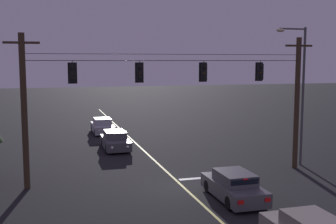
{
  "coord_description": "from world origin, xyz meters",
  "views": [
    {
      "loc": [
        -6.81,
        -20.89,
        6.68
      ],
      "look_at": [
        0.0,
        3.03,
        3.69
      ],
      "focal_mm": 45.43,
      "sensor_mm": 36.0,
      "label": 1
    }
  ],
  "objects_px": {
    "traffic_light_leftmost": "(73,73)",
    "car_waiting_near_lane": "(234,186)",
    "traffic_light_left_inner": "(140,73)",
    "traffic_light_centre": "(204,72)",
    "traffic_light_right_inner": "(260,72)",
    "car_oncoming_trailing": "(102,126)",
    "street_lamp_corner": "(299,84)",
    "car_oncoming_lead": "(115,141)"
  },
  "relations": [
    {
      "from": "traffic_light_leftmost",
      "to": "traffic_light_left_inner",
      "type": "bearing_deg",
      "value": 0.0
    },
    {
      "from": "traffic_light_right_inner",
      "to": "car_waiting_near_lane",
      "type": "xyz_separation_m",
      "value": [
        -3.71,
        -4.58,
        -5.4
      ]
    },
    {
      "from": "traffic_light_centre",
      "to": "traffic_light_left_inner",
      "type": "bearing_deg",
      "value": 180.0
    },
    {
      "from": "traffic_light_right_inner",
      "to": "car_oncoming_trailing",
      "type": "bearing_deg",
      "value": 114.38
    },
    {
      "from": "car_waiting_near_lane",
      "to": "street_lamp_corner",
      "type": "xyz_separation_m",
      "value": [
        6.8,
        5.21,
        4.57
      ]
    },
    {
      "from": "car_oncoming_trailing",
      "to": "car_oncoming_lead",
      "type": "bearing_deg",
      "value": -89.83
    },
    {
      "from": "traffic_light_leftmost",
      "to": "traffic_light_right_inner",
      "type": "height_order",
      "value": "same"
    },
    {
      "from": "car_oncoming_lead",
      "to": "car_oncoming_trailing",
      "type": "relative_size",
      "value": 1.0
    },
    {
      "from": "street_lamp_corner",
      "to": "car_oncoming_lead",
      "type": "bearing_deg",
      "value": 141.99
    },
    {
      "from": "traffic_light_right_inner",
      "to": "car_oncoming_trailing",
      "type": "distance_m",
      "value": 18.77
    },
    {
      "from": "traffic_light_right_inner",
      "to": "car_waiting_near_lane",
      "type": "relative_size",
      "value": 0.28
    },
    {
      "from": "traffic_light_leftmost",
      "to": "car_oncoming_trailing",
      "type": "bearing_deg",
      "value": 77.88
    },
    {
      "from": "traffic_light_right_inner",
      "to": "traffic_light_left_inner",
      "type": "bearing_deg",
      "value": 180.0
    },
    {
      "from": "traffic_light_centre",
      "to": "car_oncoming_trailing",
      "type": "height_order",
      "value": "traffic_light_centre"
    },
    {
      "from": "street_lamp_corner",
      "to": "car_waiting_near_lane",
      "type": "bearing_deg",
      "value": -142.53
    },
    {
      "from": "traffic_light_leftmost",
      "to": "car_oncoming_trailing",
      "type": "height_order",
      "value": "traffic_light_leftmost"
    },
    {
      "from": "street_lamp_corner",
      "to": "traffic_light_right_inner",
      "type": "bearing_deg",
      "value": -168.45
    },
    {
      "from": "traffic_light_centre",
      "to": "traffic_light_right_inner",
      "type": "bearing_deg",
      "value": 0.0
    },
    {
      "from": "traffic_light_right_inner",
      "to": "traffic_light_centre",
      "type": "bearing_deg",
      "value": 180.0
    },
    {
      "from": "traffic_light_leftmost",
      "to": "car_waiting_near_lane",
      "type": "height_order",
      "value": "traffic_light_leftmost"
    },
    {
      "from": "car_oncoming_lead",
      "to": "traffic_light_centre",
      "type": "bearing_deg",
      "value": -66.63
    },
    {
      "from": "traffic_light_leftmost",
      "to": "car_waiting_near_lane",
      "type": "distance_m",
      "value": 10.12
    },
    {
      "from": "traffic_light_leftmost",
      "to": "traffic_light_left_inner",
      "type": "distance_m",
      "value": 3.61
    },
    {
      "from": "traffic_light_leftmost",
      "to": "street_lamp_corner",
      "type": "relative_size",
      "value": 0.14
    },
    {
      "from": "traffic_light_leftmost",
      "to": "car_oncoming_lead",
      "type": "height_order",
      "value": "traffic_light_leftmost"
    },
    {
      "from": "car_oncoming_trailing",
      "to": "traffic_light_right_inner",
      "type": "bearing_deg",
      "value": -65.62
    },
    {
      "from": "car_oncoming_lead",
      "to": "traffic_light_leftmost",
      "type": "bearing_deg",
      "value": -111.84
    },
    {
      "from": "traffic_light_right_inner",
      "to": "car_oncoming_lead",
      "type": "relative_size",
      "value": 0.28
    },
    {
      "from": "traffic_light_right_inner",
      "to": "car_waiting_near_lane",
      "type": "distance_m",
      "value": 7.99
    },
    {
      "from": "traffic_light_centre",
      "to": "traffic_light_leftmost",
      "type": "bearing_deg",
      "value": 180.0
    },
    {
      "from": "traffic_light_centre",
      "to": "street_lamp_corner",
      "type": "distance_m",
      "value": 6.75
    },
    {
      "from": "car_waiting_near_lane",
      "to": "car_oncoming_trailing",
      "type": "relative_size",
      "value": 0.98
    },
    {
      "from": "car_waiting_near_lane",
      "to": "traffic_light_centre",
      "type": "bearing_deg",
      "value": 88.41
    },
    {
      "from": "traffic_light_left_inner",
      "to": "car_waiting_near_lane",
      "type": "height_order",
      "value": "traffic_light_left_inner"
    },
    {
      "from": "car_oncoming_lead",
      "to": "car_oncoming_trailing",
      "type": "xyz_separation_m",
      "value": [
        -0.02,
        7.54,
        0.0
      ]
    },
    {
      "from": "traffic_light_leftmost",
      "to": "car_oncoming_trailing",
      "type": "xyz_separation_m",
      "value": [
        3.52,
        16.37,
        -5.4
      ]
    },
    {
      "from": "traffic_light_right_inner",
      "to": "car_waiting_near_lane",
      "type": "height_order",
      "value": "traffic_light_right_inner"
    },
    {
      "from": "traffic_light_leftmost",
      "to": "car_oncoming_lead",
      "type": "relative_size",
      "value": 0.28
    },
    {
      "from": "car_oncoming_lead",
      "to": "car_oncoming_trailing",
      "type": "height_order",
      "value": "same"
    },
    {
      "from": "traffic_light_centre",
      "to": "car_oncoming_trailing",
      "type": "bearing_deg",
      "value": 103.2
    },
    {
      "from": "traffic_light_leftmost",
      "to": "car_oncoming_lead",
      "type": "distance_m",
      "value": 10.94
    },
    {
      "from": "traffic_light_leftmost",
      "to": "traffic_light_right_inner",
      "type": "distance_m",
      "value": 10.93
    }
  ]
}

